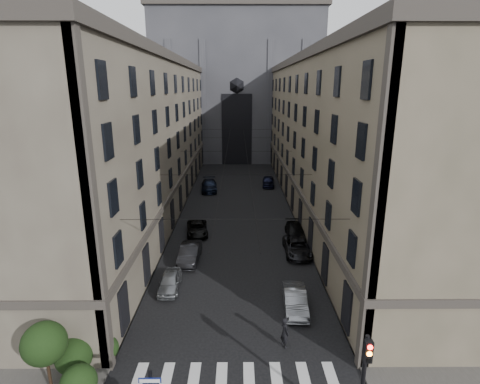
{
  "coord_description": "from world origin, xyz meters",
  "views": [
    {
      "loc": [
        0.15,
        -11.43,
        15.25
      ],
      "look_at": [
        0.31,
        13.63,
        8.21
      ],
      "focal_mm": 28.0,
      "sensor_mm": 36.0,
      "label": 1
    }
  ],
  "objects_px": {
    "gothic_tower": "(237,75)",
    "traffic_light_right": "(364,375)",
    "car_right_far": "(268,181)",
    "car_right_midnear": "(297,247)",
    "car_left_near": "(170,281)",
    "car_right_near": "(295,300)",
    "pedestrian": "(285,332)",
    "car_left_midnear": "(190,253)",
    "car_left_midfar": "(197,228)",
    "car_left_far": "(209,186)",
    "car_right_midfar": "(295,231)"
  },
  "relations": [
    {
      "from": "car_left_near",
      "to": "pedestrian",
      "type": "distance_m",
      "value": 10.56
    },
    {
      "from": "gothic_tower",
      "to": "car_left_far",
      "type": "distance_m",
      "value": 35.93
    },
    {
      "from": "car_right_near",
      "to": "car_right_far",
      "type": "height_order",
      "value": "car_right_far"
    },
    {
      "from": "car_right_near",
      "to": "car_right_far",
      "type": "xyz_separation_m",
      "value": [
        0.82,
        34.33,
        0.05
      ]
    },
    {
      "from": "traffic_light_right",
      "to": "car_left_near",
      "type": "distance_m",
      "value": 16.92
    },
    {
      "from": "car_left_midnear",
      "to": "car_left_midfar",
      "type": "xyz_separation_m",
      "value": [
        0.0,
        6.54,
        -0.13
      ]
    },
    {
      "from": "traffic_light_right",
      "to": "car_left_midnear",
      "type": "bearing_deg",
      "value": 119.04
    },
    {
      "from": "car_left_midnear",
      "to": "traffic_light_right",
      "type": "bearing_deg",
      "value": -58.63
    },
    {
      "from": "car_left_far",
      "to": "car_right_far",
      "type": "bearing_deg",
      "value": 11.84
    },
    {
      "from": "car_right_midnear",
      "to": "car_right_far",
      "type": "xyz_separation_m",
      "value": [
        -0.72,
        25.21,
        0.08
      ]
    },
    {
      "from": "car_right_far",
      "to": "car_right_midnear",
      "type": "bearing_deg",
      "value": -84.04
    },
    {
      "from": "traffic_light_right",
      "to": "pedestrian",
      "type": "bearing_deg",
      "value": 113.31
    },
    {
      "from": "traffic_light_right",
      "to": "car_left_far",
      "type": "height_order",
      "value": "traffic_light_right"
    },
    {
      "from": "car_left_midnear",
      "to": "car_right_far",
      "type": "height_order",
      "value": "car_left_midnear"
    },
    {
      "from": "traffic_light_right",
      "to": "car_left_midnear",
      "type": "distance_m",
      "value": 20.34
    },
    {
      "from": "car_left_midfar",
      "to": "car_right_midnear",
      "type": "distance_m",
      "value": 11.15
    },
    {
      "from": "gothic_tower",
      "to": "car_right_near",
      "type": "relative_size",
      "value": 13.05
    },
    {
      "from": "gothic_tower",
      "to": "traffic_light_right",
      "type": "bearing_deg",
      "value": -85.62
    },
    {
      "from": "traffic_light_right",
      "to": "pedestrian",
      "type": "xyz_separation_m",
      "value": [
        -2.62,
        6.08,
        -2.31
      ]
    },
    {
      "from": "car_left_midfar",
      "to": "car_right_far",
      "type": "distance_m",
      "value": 22.19
    },
    {
      "from": "car_left_midnear",
      "to": "pedestrian",
      "type": "height_order",
      "value": "pedestrian"
    },
    {
      "from": "car_left_near",
      "to": "car_right_midfar",
      "type": "distance_m",
      "value": 15.4
    },
    {
      "from": "car_left_midfar",
      "to": "car_right_midfar",
      "type": "distance_m",
      "value": 10.45
    },
    {
      "from": "car_right_near",
      "to": "car_right_midnear",
      "type": "relative_size",
      "value": 0.88
    },
    {
      "from": "car_left_far",
      "to": "car_right_near",
      "type": "xyz_separation_m",
      "value": [
        8.4,
        -31.62,
        -0.09
      ]
    },
    {
      "from": "car_right_midnear",
      "to": "car_right_midfar",
      "type": "distance_m",
      "value": 4.08
    },
    {
      "from": "gothic_tower",
      "to": "car_right_near",
      "type": "distance_m",
      "value": 65.41
    },
    {
      "from": "car_left_near",
      "to": "car_right_midnear",
      "type": "distance_m",
      "value": 12.62
    },
    {
      "from": "car_left_midfar",
      "to": "car_right_far",
      "type": "xyz_separation_m",
      "value": [
        9.22,
        20.18,
        0.13
      ]
    },
    {
      "from": "traffic_light_right",
      "to": "car_right_far",
      "type": "distance_m",
      "value": 44.44
    },
    {
      "from": "car_left_midnear",
      "to": "car_right_midfar",
      "type": "relative_size",
      "value": 1.02
    },
    {
      "from": "gothic_tower",
      "to": "car_right_midnear",
      "type": "bearing_deg",
      "value": -83.91
    },
    {
      "from": "car_right_midnear",
      "to": "car_right_midfar",
      "type": "height_order",
      "value": "car_right_midnear"
    },
    {
      "from": "traffic_light_right",
      "to": "car_right_far",
      "type": "height_order",
      "value": "traffic_light_right"
    },
    {
      "from": "car_left_midnear",
      "to": "gothic_tower",
      "type": "bearing_deg",
      "value": 88.0
    },
    {
      "from": "car_right_midnear",
      "to": "car_right_midfar",
      "type": "bearing_deg",
      "value": 83.89
    },
    {
      "from": "car_right_near",
      "to": "pedestrian",
      "type": "bearing_deg",
      "value": -104.5
    },
    {
      "from": "car_right_midnear",
      "to": "car_right_far",
      "type": "distance_m",
      "value": 25.23
    },
    {
      "from": "car_right_far",
      "to": "pedestrian",
      "type": "xyz_separation_m",
      "value": [
        -2.04,
        -38.29,
        0.19
      ]
    },
    {
      "from": "car_right_midnear",
      "to": "pedestrian",
      "type": "bearing_deg",
      "value": -101.66
    },
    {
      "from": "car_right_midnear",
      "to": "car_left_near",
      "type": "bearing_deg",
      "value": -149.48
    },
    {
      "from": "car_right_far",
      "to": "pedestrian",
      "type": "relative_size",
      "value": 2.35
    },
    {
      "from": "car_left_midnear",
      "to": "pedestrian",
      "type": "bearing_deg",
      "value": -55.84
    },
    {
      "from": "car_left_near",
      "to": "car_right_midfar",
      "type": "xyz_separation_m",
      "value": [
        11.35,
        10.41,
        0.01
      ]
    },
    {
      "from": "car_right_near",
      "to": "car_right_midfar",
      "type": "relative_size",
      "value": 0.95
    },
    {
      "from": "car_left_midfar",
      "to": "car_right_far",
      "type": "height_order",
      "value": "car_right_far"
    },
    {
      "from": "car_left_midnear",
      "to": "car_left_far",
      "type": "height_order",
      "value": "car_left_far"
    },
    {
      "from": "pedestrian",
      "to": "car_right_midfar",
      "type": "bearing_deg",
      "value": -34.95
    },
    {
      "from": "car_left_near",
      "to": "car_right_midnear",
      "type": "relative_size",
      "value": 0.77
    },
    {
      "from": "car_left_near",
      "to": "pedestrian",
      "type": "height_order",
      "value": "pedestrian"
    }
  ]
}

